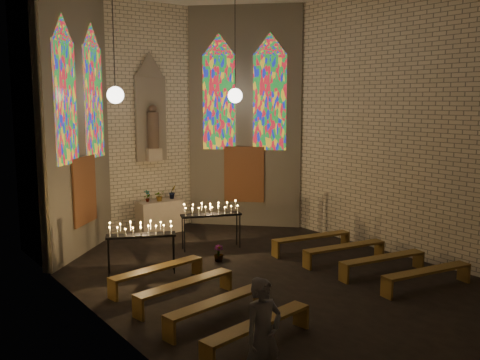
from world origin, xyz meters
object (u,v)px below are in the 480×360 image
Objects in this scene: altar at (160,217)px; aisle_flower_pot at (219,253)px; votive_stand_left at (141,232)px; votive_stand_right at (211,211)px; visitor at (263,336)px.

altar reaches higher than aisle_flower_pot.
altar is 3.59m from aisle_flower_pot.
votive_stand_left is 2.65m from votive_stand_right.
aisle_flower_pot is at bearing 16.86° from votive_stand_left.
votive_stand_right reaches higher than aisle_flower_pot.
votive_stand_right is at bearing 62.37° from visitor.
votive_stand_left is at bearing 80.75° from visitor.
altar is 0.86× the size of votive_stand_left.
votive_stand_left is 0.98× the size of visitor.
altar is 0.84× the size of visitor.
aisle_flower_pot is 0.26× the size of votive_stand_left.
altar is 0.83× the size of votive_stand_right.
visitor reaches higher than altar.
altar is at bearing 80.84° from votive_stand_left.
altar is 4.00m from votive_stand_left.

